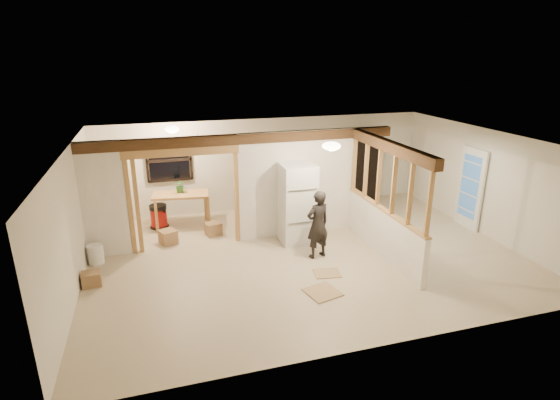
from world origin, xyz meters
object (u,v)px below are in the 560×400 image
object	(u,v)px
bookshelf	(363,167)
woman	(318,224)
work_table	(182,210)
shop_vac	(159,216)
refrigerator	(297,203)

from	to	relation	value
bookshelf	woman	bearing A→B (deg)	-129.64
work_table	shop_vac	bearing A→B (deg)	-177.92
shop_vac	bookshelf	size ratio (longest dim) A/B	0.30
woman	bookshelf	bearing A→B (deg)	-144.76
woman	work_table	distance (m)	3.71
shop_vac	bookshelf	bearing A→B (deg)	4.81
refrigerator	woman	xyz separation A→B (m)	(0.15, -0.91, -0.18)
refrigerator	bookshelf	world-z (taller)	bookshelf
refrigerator	shop_vac	distance (m)	3.57
shop_vac	bookshelf	distance (m)	5.87
woman	shop_vac	size ratio (longest dim) A/B	2.47
work_table	shop_vac	xyz separation A→B (m)	(-0.57, 0.06, -0.13)
refrigerator	woman	bearing A→B (deg)	-80.68
bookshelf	refrigerator	bearing A→B (deg)	-140.97
woman	work_table	size ratio (longest dim) A/B	1.09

